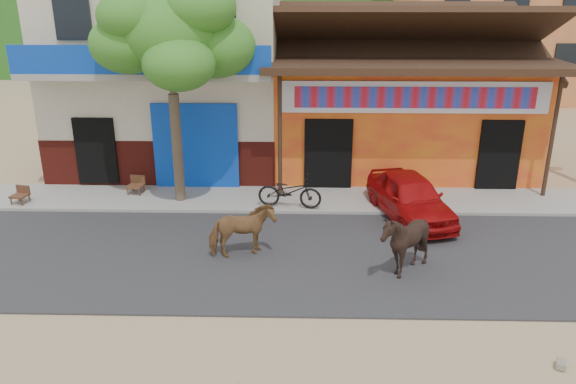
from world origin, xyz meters
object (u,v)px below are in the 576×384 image
cow_tan (242,231)px  cow_dark (405,242)px  cafe_chair_right (135,178)px  scooter (290,191)px  cafe_chair_left (18,188)px  red_car (410,197)px  tree (173,94)px

cow_tan → cow_dark: 3.58m
cafe_chair_right → scooter: bearing=-4.4°
cow_tan → cafe_chair_left: cow_tan is taller
red_car → scooter: size_ratio=2.01×
scooter → cow_tan: bearing=169.3°
cafe_chair_left → cafe_chair_right: (3.00, 0.86, 0.03)m
tree → cafe_chair_left: 5.11m
cow_dark → scooter: (-2.50, 3.56, -0.18)m
red_car → scooter: red_car is taller
scooter → cafe_chair_right: bearing=86.7°
cow_tan → red_car: 4.77m
cafe_chair_left → cafe_chair_right: 3.12m
cafe_chair_right → red_car: bearing=-3.1°
red_car → cafe_chair_left: (-10.66, 0.61, -0.08)m
tree → cow_dark: size_ratio=4.17×
cow_tan → cafe_chair_right: 5.15m
cafe_chair_right → cafe_chair_left: bearing=-156.2°
tree → red_car: (6.26, -1.00, -2.48)m
cafe_chair_left → red_car: bearing=8.1°
red_car → tree: bearing=157.7°
tree → scooter: 4.04m
cow_dark → cafe_chair_right: 8.33m
red_car → cafe_chair_left: 10.68m
tree → cafe_chair_right: size_ratio=6.35×
cow_dark → cow_tan: bearing=-106.0°
cafe_chair_right → cow_dark: bearing=-25.2°
tree → cow_tan: (2.10, -3.32, -2.46)m
scooter → cafe_chair_left: 7.50m
red_car → cow_tan: bearing=-164.1°
cow_tan → cafe_chair_right: cow_tan is taller
scooter → cafe_chair_left: size_ratio=1.98×
cow_tan → scooter: cow_tan is taller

